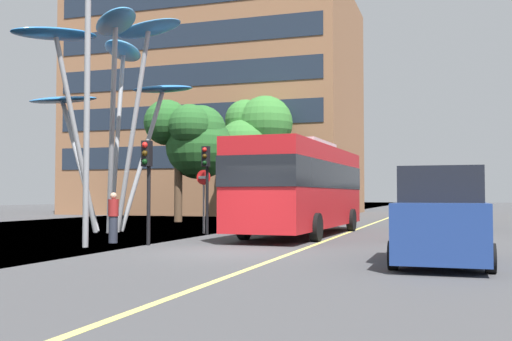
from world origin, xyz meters
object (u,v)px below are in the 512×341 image
at_px(traffic_light_kerb_far, 206,171).
at_px(leaf_sculpture, 111,69).
at_px(car_side_street, 443,206).
at_px(no_entry_sign, 204,191).
at_px(car_parked_near, 441,219).
at_px(pedestrian, 113,218).
at_px(traffic_light_opposite, 281,174).
at_px(street_lamp, 97,81).
at_px(car_parked_mid, 443,213).
at_px(traffic_light_island_mid, 223,166).
at_px(car_parked_far, 448,205).
at_px(red_bus, 302,184).
at_px(traffic_light_kerb_near, 147,169).
at_px(car_far_side, 450,203).

bearing_deg(traffic_light_kerb_far, leaf_sculpture, 172.73).
height_order(car_side_street, no_entry_sign, no_entry_sign).
distance_m(car_parked_near, pedestrian, 10.68).
height_order(leaf_sculpture, car_side_street, leaf_sculpture).
bearing_deg(traffic_light_opposite, street_lamp, -92.08).
bearing_deg(car_parked_mid, traffic_light_island_mid, 166.75).
xyz_separation_m(traffic_light_island_mid, car_parked_far, (9.07, 5.06, -1.69)).
relative_size(traffic_light_island_mid, street_lamp, 0.49).
relative_size(red_bus, no_entry_sign, 4.22).
height_order(car_side_street, pedestrian, car_side_street).
height_order(leaf_sculpture, traffic_light_kerb_near, leaf_sculpture).
distance_m(traffic_light_island_mid, no_entry_sign, 1.67).
xyz_separation_m(car_parked_near, car_parked_mid, (-0.04, 7.46, -0.08)).
bearing_deg(traffic_light_opposite, leaf_sculpture, -111.53).
height_order(traffic_light_kerb_far, car_parked_near, traffic_light_kerb_far).
bearing_deg(red_bus, car_parked_near, -58.31).
bearing_deg(no_entry_sign, car_side_street, 54.79).
bearing_deg(car_far_side, car_parked_far, -90.55).
height_order(car_far_side, pedestrian, car_far_side).
xyz_separation_m(leaf_sculpture, street_lamp, (3.81, -6.94, -2.01)).
bearing_deg(red_bus, street_lamp, -122.26).
height_order(red_bus, pedestrian, red_bus).
height_order(car_parked_near, car_side_street, car_parked_near).
distance_m(traffic_light_opposite, car_parked_mid, 15.30).
relative_size(traffic_light_kerb_near, car_parked_near, 0.72).
xyz_separation_m(leaf_sculpture, car_far_side, (13.88, 20.53, -5.94)).
xyz_separation_m(car_parked_near, no_entry_sign, (-9.33, 8.33, 0.70)).
xyz_separation_m(traffic_light_kerb_near, street_lamp, (-1.11, -1.12, 2.62)).
height_order(car_parked_mid, car_far_side, car_far_side).
relative_size(traffic_light_opposite, car_parked_mid, 1.00).
xyz_separation_m(traffic_light_kerb_far, pedestrian, (-1.32, -4.67, -1.70)).
bearing_deg(traffic_light_island_mid, no_entry_sign, -106.02).
xyz_separation_m(red_bus, traffic_light_kerb_far, (-3.66, -0.90, 0.53)).
distance_m(car_far_side, pedestrian, 27.85).
xyz_separation_m(car_far_side, street_lamp, (-10.07, -27.47, 3.93)).
height_order(street_lamp, pedestrian, street_lamp).
distance_m(street_lamp, pedestrian, 4.50).
bearing_deg(car_parked_near, car_parked_mid, 90.28).
xyz_separation_m(red_bus, car_parked_far, (5.37, 6.08, -0.89)).
bearing_deg(car_parked_far, car_side_street, 92.12).
xyz_separation_m(car_side_street, pedestrian, (-10.10, -18.36, -0.12)).
bearing_deg(car_side_street, leaf_sculpture, -135.89).
distance_m(red_bus, car_far_side, 20.99).
height_order(traffic_light_opposite, pedestrian, traffic_light_opposite).
xyz_separation_m(leaf_sculpture, car_side_street, (13.50, 13.09, -6.05)).
bearing_deg(traffic_light_kerb_near, leaf_sculpture, 130.18).
bearing_deg(street_lamp, traffic_light_opposite, 87.92).
height_order(traffic_light_island_mid, street_lamp, street_lamp).
height_order(traffic_light_island_mid, traffic_light_opposite, traffic_light_opposite).
height_order(car_parked_far, car_far_side, car_parked_far).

